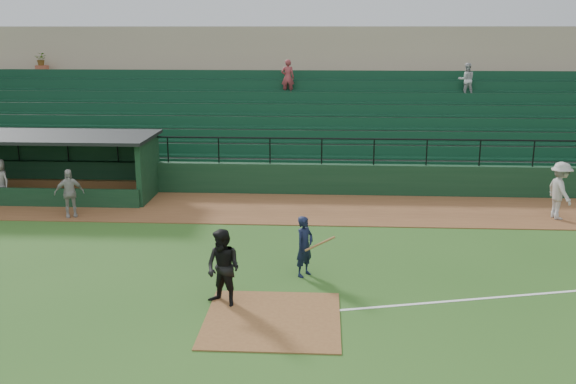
{
  "coord_description": "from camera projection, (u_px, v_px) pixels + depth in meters",
  "views": [
    {
      "loc": [
        1.1,
        -13.93,
        6.26
      ],
      "look_at": [
        0.0,
        5.0,
        1.4
      ],
      "focal_mm": 39.71,
      "sensor_mm": 36.0,
      "label": 1
    }
  ],
  "objects": [
    {
      "name": "ground",
      "position": [
        276.0,
        301.0,
        15.09
      ],
      "size": [
        90.0,
        90.0,
        0.0
      ],
      "primitive_type": "plane",
      "color": "#29521A",
      "rests_on": "ground"
    },
    {
      "name": "warning_track",
      "position": [
        293.0,
        209.0,
        22.82
      ],
      "size": [
        40.0,
        4.0,
        0.03
      ],
      "primitive_type": "cube",
      "color": "brown",
      "rests_on": "ground"
    },
    {
      "name": "home_plate_dirt",
      "position": [
        272.0,
        319.0,
        14.11
      ],
      "size": [
        3.0,
        3.0,
        0.03
      ],
      "primitive_type": "cube",
      "color": "brown",
      "rests_on": "ground"
    },
    {
      "name": "stadium_structure",
      "position": [
        302.0,
        114.0,
        30.43
      ],
      "size": [
        38.0,
        13.08,
        6.4
      ],
      "color": "#10321B",
      "rests_on": "ground"
    },
    {
      "name": "dugout",
      "position": [
        43.0,
        161.0,
        24.55
      ],
      "size": [
        8.9,
        3.2,
        2.42
      ],
      "color": "#10321B",
      "rests_on": "ground"
    },
    {
      "name": "batter_at_plate",
      "position": [
        305.0,
        246.0,
        16.48
      ],
      "size": [
        1.12,
        0.72,
        1.61
      ],
      "color": "black",
      "rests_on": "ground"
    },
    {
      "name": "umpire",
      "position": [
        223.0,
        268.0,
        14.67
      ],
      "size": [
        1.11,
        1.04,
        1.83
      ],
      "primitive_type": "imported",
      "rotation": [
        0.0,
        0.0,
        -0.51
      ],
      "color": "black",
      "rests_on": "ground"
    },
    {
      "name": "runner",
      "position": [
        560.0,
        191.0,
        21.35
      ],
      "size": [
        0.91,
        1.36,
        1.95
      ],
      "primitive_type": "imported",
      "rotation": [
        0.0,
        0.0,
        1.73
      ],
      "color": "#A7A29C",
      "rests_on": "warning_track"
    },
    {
      "name": "dugout_player_a",
      "position": [
        69.0,
        193.0,
        21.6
      ],
      "size": [
        1.05,
        0.78,
        1.66
      ],
      "primitive_type": "imported",
      "rotation": [
        0.0,
        0.0,
        0.43
      ],
      "color": "#A39E99",
      "rests_on": "warning_track"
    },
    {
      "name": "dugout_player_b",
      "position": [
        0.0,
        181.0,
        23.25
      ],
      "size": [
        0.95,
        0.78,
        1.68
      ],
      "primitive_type": "imported",
      "rotation": [
        0.0,
        0.0,
        -0.34
      ],
      "color": "gray",
      "rests_on": "warning_track"
    }
  ]
}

